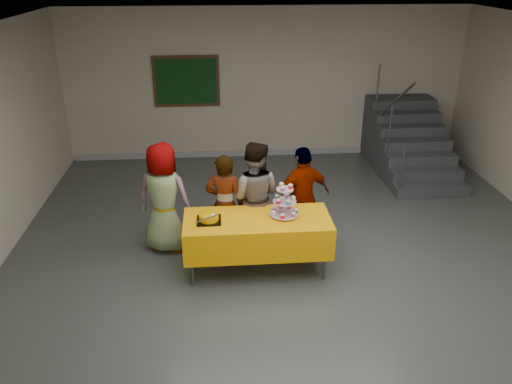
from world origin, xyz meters
TOP-DOWN VIEW (x-y plane):
  - room_shell at (0.00, 0.02)m, footprint 10.00×10.04m
  - bake_table at (-0.54, 0.67)m, footprint 1.88×0.78m
  - cupcake_stand at (-0.19, 0.73)m, footprint 0.38×0.38m
  - bear_cake at (-1.15, 0.66)m, footprint 0.32×0.36m
  - schoolchild_a at (-1.77, 1.34)m, footprint 0.89×0.71m
  - schoolchild_b at (-0.94, 1.20)m, footprint 0.59×0.44m
  - schoolchild_c at (-0.54, 1.28)m, footprint 0.89×0.77m
  - schoolchild_d at (0.16, 1.33)m, footprint 0.94×0.64m
  - staircase at (2.70, 4.13)m, footprint 1.30×2.40m
  - noticeboard at (-1.58, 4.96)m, footprint 1.30×0.05m

SIDE VIEW (x-z plane):
  - staircase at x=2.70m, z-range -0.53..1.51m
  - bake_table at x=-0.54m, z-range 0.17..0.94m
  - schoolchild_b at x=-0.94m, z-range 0.00..1.45m
  - schoolchild_d at x=0.16m, z-range 0.00..1.48m
  - schoolchild_a at x=-1.77m, z-range 0.00..1.58m
  - schoolchild_c at x=-0.54m, z-range 0.00..1.59m
  - bear_cake at x=-1.15m, z-range 0.77..0.89m
  - cupcake_stand at x=-0.19m, z-range 0.71..1.16m
  - noticeboard at x=-1.58m, z-range 1.10..2.10m
  - room_shell at x=0.00m, z-range 0.62..3.64m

